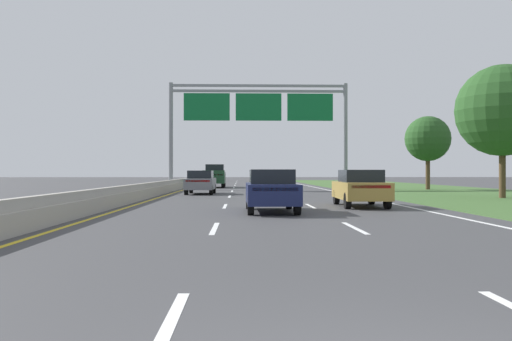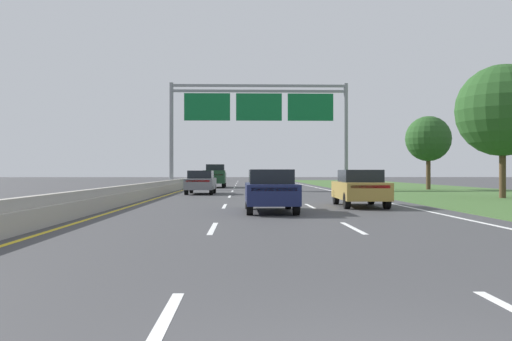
{
  "view_description": "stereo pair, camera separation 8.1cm",
  "coord_description": "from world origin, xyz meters",
  "px_view_note": "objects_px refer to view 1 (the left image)",
  "views": [
    {
      "loc": [
        -1.15,
        -3.51,
        1.49
      ],
      "look_at": [
        -0.27,
        28.43,
        1.56
      ],
      "focal_mm": 37.41,
      "sensor_mm": 36.0,
      "label": 1
    },
    {
      "loc": [
        -1.07,
        -3.51,
        1.49
      ],
      "look_at": [
        -0.27,
        28.43,
        1.56
      ],
      "focal_mm": 37.41,
      "sensor_mm": 36.0,
      "label": 2
    }
  ],
  "objects_px": {
    "car_navy_centre_lane_sedan": "(271,190)",
    "car_grey_left_lane_sedan": "(201,182)",
    "car_gold_right_lane_sedan": "(360,187)",
    "roadside_tree_far": "(428,139)",
    "overhead_sign_gantry": "(259,113)",
    "pickup_truck_darkgreen": "(215,176)",
    "roadside_tree_mid": "(502,111)"
  },
  "relations": [
    {
      "from": "overhead_sign_gantry",
      "to": "car_gold_right_lane_sedan",
      "type": "height_order",
      "value": "overhead_sign_gantry"
    },
    {
      "from": "car_navy_centre_lane_sedan",
      "to": "car_gold_right_lane_sedan",
      "type": "relative_size",
      "value": 0.99
    },
    {
      "from": "overhead_sign_gantry",
      "to": "roadside_tree_far",
      "type": "xyz_separation_m",
      "value": [
        14.08,
        -0.77,
        -2.19
      ]
    },
    {
      "from": "overhead_sign_gantry",
      "to": "roadside_tree_mid",
      "type": "relative_size",
      "value": 2.0
    },
    {
      "from": "car_gold_right_lane_sedan",
      "to": "roadside_tree_mid",
      "type": "bearing_deg",
      "value": -52.69
    },
    {
      "from": "overhead_sign_gantry",
      "to": "roadside_tree_far",
      "type": "height_order",
      "value": "overhead_sign_gantry"
    },
    {
      "from": "pickup_truck_darkgreen",
      "to": "roadside_tree_mid",
      "type": "relative_size",
      "value": 0.72
    },
    {
      "from": "car_gold_right_lane_sedan",
      "to": "pickup_truck_darkgreen",
      "type": "bearing_deg",
      "value": 16.86
    },
    {
      "from": "roadside_tree_mid",
      "to": "car_navy_centre_lane_sedan",
      "type": "bearing_deg",
      "value": -144.16
    },
    {
      "from": "car_gold_right_lane_sedan",
      "to": "roadside_tree_far",
      "type": "xyz_separation_m",
      "value": [
        10.43,
        21.22,
        3.41
      ]
    },
    {
      "from": "roadside_tree_mid",
      "to": "roadside_tree_far",
      "type": "distance_m",
      "value": 14.39
    },
    {
      "from": "pickup_truck_darkgreen",
      "to": "roadside_tree_far",
      "type": "distance_m",
      "value": 19.61
    },
    {
      "from": "pickup_truck_darkgreen",
      "to": "car_grey_left_lane_sedan",
      "type": "bearing_deg",
      "value": 178.89
    },
    {
      "from": "roadside_tree_far",
      "to": "overhead_sign_gantry",
      "type": "bearing_deg",
      "value": 176.87
    },
    {
      "from": "car_navy_centre_lane_sedan",
      "to": "car_grey_left_lane_sedan",
      "type": "height_order",
      "value": "same"
    },
    {
      "from": "roadside_tree_mid",
      "to": "overhead_sign_gantry",
      "type": "bearing_deg",
      "value": 131.21
    },
    {
      "from": "overhead_sign_gantry",
      "to": "car_gold_right_lane_sedan",
      "type": "xyz_separation_m",
      "value": [
        3.65,
        -21.99,
        -5.6
      ]
    },
    {
      "from": "car_grey_left_lane_sedan",
      "to": "car_gold_right_lane_sedan",
      "type": "distance_m",
      "value": 15.29
    },
    {
      "from": "car_grey_left_lane_sedan",
      "to": "roadside_tree_far",
      "type": "relative_size",
      "value": 0.72
    },
    {
      "from": "roadside_tree_mid",
      "to": "pickup_truck_darkgreen",
      "type": "bearing_deg",
      "value": 129.0
    },
    {
      "from": "roadside_tree_mid",
      "to": "roadside_tree_far",
      "type": "bearing_deg",
      "value": 86.64
    },
    {
      "from": "pickup_truck_darkgreen",
      "to": "car_gold_right_lane_sedan",
      "type": "relative_size",
      "value": 1.22
    },
    {
      "from": "overhead_sign_gantry",
      "to": "pickup_truck_darkgreen",
      "type": "xyz_separation_m",
      "value": [
        -3.99,
        6.16,
        -5.35
      ]
    },
    {
      "from": "car_gold_right_lane_sedan",
      "to": "overhead_sign_gantry",
      "type": "bearing_deg",
      "value": 11.09
    },
    {
      "from": "roadside_tree_mid",
      "to": "car_grey_left_lane_sedan",
      "type": "bearing_deg",
      "value": 160.22
    },
    {
      "from": "car_grey_left_lane_sedan",
      "to": "roadside_tree_mid",
      "type": "height_order",
      "value": "roadside_tree_mid"
    },
    {
      "from": "car_navy_centre_lane_sedan",
      "to": "roadside_tree_mid",
      "type": "xyz_separation_m",
      "value": [
        13.57,
        9.8,
        4.11
      ]
    },
    {
      "from": "overhead_sign_gantry",
      "to": "pickup_truck_darkgreen",
      "type": "bearing_deg",
      "value": 122.95
    },
    {
      "from": "roadside_tree_far",
      "to": "roadside_tree_mid",
      "type": "bearing_deg",
      "value": -93.36
    },
    {
      "from": "pickup_truck_darkgreen",
      "to": "car_navy_centre_lane_sedan",
      "type": "bearing_deg",
      "value": -173.73
    },
    {
      "from": "car_grey_left_lane_sedan",
      "to": "car_gold_right_lane_sedan",
      "type": "xyz_separation_m",
      "value": [
        7.82,
        -13.14,
        0.0
      ]
    },
    {
      "from": "car_navy_centre_lane_sedan",
      "to": "roadside_tree_mid",
      "type": "height_order",
      "value": "roadside_tree_mid"
    }
  ]
}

